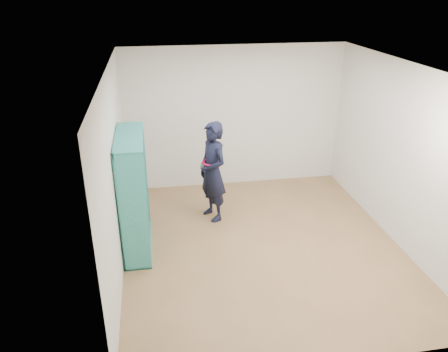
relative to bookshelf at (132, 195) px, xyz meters
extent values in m
plane|color=olive|center=(1.83, -0.32, -0.84)|extent=(4.50, 4.50, 0.00)
plane|color=white|center=(1.83, -0.32, 1.76)|extent=(4.50, 4.50, 0.00)
cube|color=silver|center=(-0.17, -0.32, 0.46)|extent=(0.02, 4.50, 2.60)
cube|color=silver|center=(3.83, -0.32, 0.46)|extent=(0.02, 4.50, 2.60)
cube|color=silver|center=(1.83, 1.93, 0.46)|extent=(4.00, 0.02, 2.60)
cube|color=silver|center=(1.83, -2.57, 0.46)|extent=(4.00, 0.02, 2.60)
cube|color=teal|center=(0.03, -0.62, 0.02)|extent=(0.37, 0.03, 1.70)
cube|color=teal|center=(0.03, 0.63, 0.02)|extent=(0.37, 0.03, 1.70)
cube|color=teal|center=(0.03, 0.01, -0.82)|extent=(0.37, 1.28, 0.03)
cube|color=teal|center=(0.03, 0.01, 0.86)|extent=(0.37, 1.28, 0.03)
cube|color=teal|center=(-0.14, 0.01, 0.02)|extent=(0.03, 1.28, 1.70)
cube|color=teal|center=(0.03, -0.20, 0.02)|extent=(0.35, 0.03, 1.65)
cube|color=teal|center=(0.03, 0.21, 0.02)|extent=(0.35, 0.03, 1.65)
cube|color=teal|center=(0.03, 0.01, -0.40)|extent=(0.35, 1.22, 0.03)
cube|color=teal|center=(0.03, 0.01, 0.02)|extent=(0.35, 1.22, 0.03)
cube|color=teal|center=(0.03, 0.01, 0.43)|extent=(0.35, 1.22, 0.03)
cube|color=beige|center=(0.05, -0.41, -0.77)|extent=(0.23, 0.15, 0.06)
cube|color=black|center=(0.06, -0.47, -0.27)|extent=(0.19, 0.17, 0.22)
cube|color=maroon|center=(0.06, -0.47, 0.15)|extent=(0.19, 0.17, 0.24)
cube|color=silver|center=(0.05, -0.41, 0.49)|extent=(0.23, 0.15, 0.09)
cube|color=navy|center=(0.06, -0.06, -0.68)|extent=(0.19, 0.17, 0.24)
cube|color=brown|center=(0.06, -0.06, -0.28)|extent=(0.19, 0.17, 0.21)
cube|color=#BFB28C|center=(0.05, 0.00, 0.06)|extent=(0.23, 0.15, 0.06)
cube|color=#26594C|center=(0.06, -0.06, 0.57)|extent=(0.19, 0.17, 0.25)
cube|color=beige|center=(0.06, 0.35, -0.67)|extent=(0.19, 0.17, 0.24)
cube|color=black|center=(0.05, 0.41, -0.35)|extent=(0.23, 0.15, 0.06)
cube|color=maroon|center=(0.06, 0.35, 0.14)|extent=(0.19, 0.17, 0.22)
cube|color=silver|center=(0.06, 0.35, 0.58)|extent=(0.19, 0.17, 0.28)
imported|color=black|center=(1.25, 0.65, -0.02)|extent=(0.60, 0.70, 1.63)
torus|color=#A90D3C|center=(1.25, 0.65, 0.15)|extent=(0.44, 0.44, 0.04)
cube|color=silver|center=(1.08, 0.67, 0.09)|extent=(0.08, 0.08, 0.14)
cube|color=black|center=(1.08, 0.67, 0.09)|extent=(0.07, 0.08, 0.14)
camera|label=1|loc=(0.37, -5.63, 2.76)|focal=35.00mm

